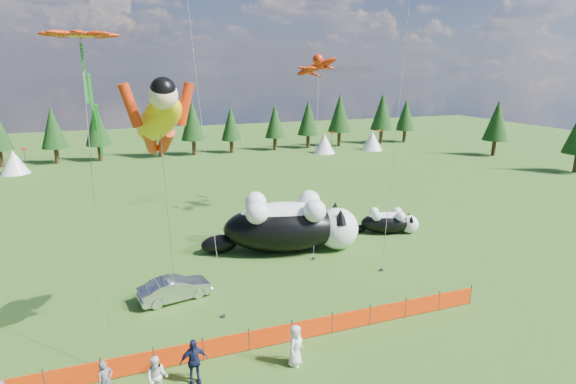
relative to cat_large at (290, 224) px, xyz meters
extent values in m
plane|color=#103309|center=(-4.60, -7.15, -1.84)|extent=(160.00, 160.00, 0.00)
cylinder|color=#262626|center=(-13.60, -10.15, -1.29)|extent=(0.06, 0.06, 1.10)
cylinder|color=#262626|center=(-11.60, -10.15, -1.29)|extent=(0.06, 0.06, 1.10)
cylinder|color=#262626|center=(-9.60, -10.15, -1.29)|extent=(0.06, 0.06, 1.10)
cylinder|color=#262626|center=(-7.60, -10.15, -1.29)|extent=(0.06, 0.06, 1.10)
cylinder|color=#262626|center=(-5.60, -10.15, -1.29)|extent=(0.06, 0.06, 1.10)
cylinder|color=#262626|center=(-3.60, -10.15, -1.29)|extent=(0.06, 0.06, 1.10)
cylinder|color=#262626|center=(-1.60, -10.15, -1.29)|extent=(0.06, 0.06, 1.10)
cylinder|color=#262626|center=(0.40, -10.15, -1.29)|extent=(0.06, 0.06, 1.10)
cylinder|color=#262626|center=(2.40, -10.15, -1.29)|extent=(0.06, 0.06, 1.10)
cylinder|color=#262626|center=(4.40, -10.15, -1.29)|extent=(0.06, 0.06, 1.10)
cylinder|color=#262626|center=(6.40, -10.15, -1.29)|extent=(0.06, 0.06, 1.10)
cube|color=#F93505|center=(-12.60, -10.15, -1.34)|extent=(2.00, 0.04, 0.90)
cube|color=#F93505|center=(-10.60, -10.15, -1.34)|extent=(2.00, 0.04, 0.90)
cube|color=#F93505|center=(-8.60, -10.15, -1.34)|extent=(2.00, 0.04, 0.90)
cube|color=#F93505|center=(-6.60, -10.15, -1.34)|extent=(2.00, 0.04, 0.90)
cube|color=#F93505|center=(-4.60, -10.15, -1.34)|extent=(2.00, 0.04, 0.90)
cube|color=#F93505|center=(-2.60, -10.15, -1.34)|extent=(2.00, 0.04, 0.90)
cube|color=#F93505|center=(-0.60, -10.15, -1.34)|extent=(2.00, 0.04, 0.90)
cube|color=#F93505|center=(1.40, -10.15, -1.34)|extent=(2.00, 0.04, 0.90)
cube|color=#F93505|center=(3.40, -10.15, -1.34)|extent=(2.00, 0.04, 0.90)
cube|color=#F93505|center=(5.40, -10.15, -1.34)|extent=(2.00, 0.04, 0.90)
ellipsoid|color=black|center=(-0.45, 0.11, -0.23)|extent=(8.69, 5.55, 3.21)
ellipsoid|color=white|center=(-0.45, 0.11, 0.57)|extent=(6.53, 4.05, 1.96)
sphere|color=white|center=(3.18, -0.78, -0.41)|extent=(2.85, 2.85, 2.85)
sphere|color=#D6537B|center=(4.36, -1.07, -0.41)|extent=(0.40, 0.40, 0.40)
ellipsoid|color=black|center=(-4.61, 1.13, -1.21)|extent=(2.72, 1.81, 1.25)
cone|color=black|center=(2.98, -1.61, 0.73)|extent=(1.00, 1.00, 1.00)
cone|color=black|center=(3.39, 0.05, 0.73)|extent=(1.00, 1.00, 1.00)
sphere|color=white|center=(1.73, 0.77, 1.28)|extent=(1.50, 1.50, 1.50)
sphere|color=white|center=(1.18, -1.48, 1.28)|extent=(1.50, 1.50, 1.50)
sphere|color=white|center=(-1.90, 1.66, 1.28)|extent=(1.50, 1.50, 1.50)
sphere|color=white|center=(-2.46, -0.59, 1.28)|extent=(1.50, 1.50, 1.50)
ellipsoid|color=black|center=(8.01, 0.72, -1.08)|extent=(4.17, 2.97, 1.52)
ellipsoid|color=white|center=(8.01, 0.72, -0.70)|extent=(3.13, 2.18, 0.93)
sphere|color=white|center=(9.67, 0.10, -1.16)|extent=(1.35, 1.35, 1.35)
sphere|color=#D6537B|center=(10.21, -0.09, -1.16)|extent=(0.19, 0.19, 0.19)
ellipsoid|color=black|center=(6.11, 1.41, -1.54)|extent=(1.31, 0.96, 0.59)
cone|color=black|center=(9.53, -0.28, -0.62)|extent=(0.47, 0.47, 0.47)
cone|color=black|center=(9.81, 0.48, -0.62)|extent=(0.47, 0.47, 0.47)
sphere|color=white|center=(9.07, 0.91, -0.36)|extent=(0.71, 0.71, 0.71)
sphere|color=white|center=(8.69, -0.12, -0.36)|extent=(0.71, 0.71, 0.71)
sphere|color=white|center=(7.40, 1.52, -0.36)|extent=(0.71, 0.71, 0.71)
sphere|color=white|center=(7.02, 0.49, -0.36)|extent=(0.71, 0.71, 0.71)
imported|color=silver|center=(-8.13, -4.37, -1.21)|extent=(3.98, 2.01, 1.25)
imported|color=slate|center=(-11.38, -11.27, -1.03)|extent=(0.70, 0.61, 1.62)
imported|color=silver|center=(-9.57, -11.81, -0.97)|extent=(0.95, 0.73, 1.73)
imported|color=#161B3D|center=(-8.16, -11.41, -0.89)|extent=(1.17, 0.68, 1.90)
imported|color=silver|center=(-4.03, -11.72, -0.94)|extent=(1.03, 1.03, 1.80)
cylinder|color=#595959|center=(-8.37, -6.40, 3.22)|extent=(0.03, 0.03, 10.33)
cube|color=#262626|center=(-8.17, -4.82, -1.76)|extent=(0.15, 0.15, 0.16)
cylinder|color=#595959|center=(2.84, 2.45, 4.31)|extent=(0.03, 0.03, 15.55)
cube|color=#262626|center=(0.88, -2.09, -1.76)|extent=(0.15, 0.15, 0.16)
cylinder|color=#595959|center=(-11.32, -7.74, 4.89)|extent=(0.03, 0.03, 13.62)
cube|color=#262626|center=(-11.39, -9.51, -1.76)|extent=(0.15, 0.15, 0.16)
cube|color=green|center=(-11.25, -5.98, 8.74)|extent=(0.22, 0.22, 4.81)
cylinder|color=#595959|center=(-6.21, -3.95, 7.45)|extent=(0.03, 0.03, 19.31)
cube|color=#262626|center=(-6.09, -7.06, -1.76)|extent=(0.15, 0.15, 0.16)
cylinder|color=#595959|center=(6.93, -1.66, 8.89)|extent=(0.03, 0.03, 22.92)
cube|color=#262626|center=(4.15, -5.07, -1.76)|extent=(0.15, 0.15, 0.16)
camera|label=1|loc=(-9.83, -26.89, 10.11)|focal=28.00mm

